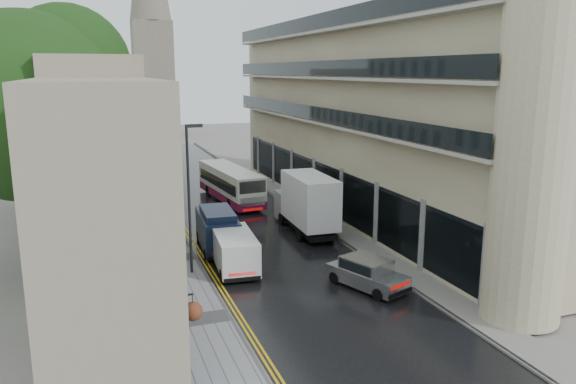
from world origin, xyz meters
TOP-DOWN VIEW (x-y plane):
  - road at (0.00, 27.50)m, footprint 9.00×85.00m
  - left_sidewalk at (-5.85, 27.50)m, footprint 2.70×85.00m
  - right_sidewalk at (5.40, 27.50)m, footprint 1.80×85.00m
  - old_shop_row at (-9.45, 30.00)m, footprint 4.50×56.00m
  - modern_block at (10.30, 26.00)m, footprint 8.00×40.00m
  - church_spire at (0.50, 82.00)m, footprint 6.40×6.40m
  - tree_near at (-12.50, 20.00)m, footprint 10.56×10.56m
  - tree_far at (-12.20, 33.00)m, footprint 9.24×9.24m
  - cream_bus at (0.01, 29.57)m, footprint 3.21×10.15m
  - white_lorry at (2.20, 20.25)m, footprint 2.50×7.52m
  - silver_hatchback at (2.35, 10.30)m, footprint 3.11×4.42m
  - white_van at (-3.92, 14.98)m, footprint 2.33×4.71m
  - navy_van at (-4.00, 18.66)m, footprint 2.33×5.13m
  - pedestrian at (-5.99, 22.18)m, footprint 0.75×0.56m
  - lamp_post_near at (-5.17, 16.62)m, footprint 0.87×0.22m
  - lamp_post_far at (-4.89, 34.81)m, footprint 0.86×0.38m

SIDE VIEW (x-z plane):
  - road at x=0.00m, z-range 0.00..0.02m
  - left_sidewalk at x=-5.85m, z-range 0.00..0.12m
  - right_sidewalk at x=5.40m, z-range 0.00..0.12m
  - silver_hatchback at x=2.35m, z-range 0.02..1.54m
  - pedestrian at x=-5.99m, z-range 0.12..1.97m
  - white_van at x=-3.92m, z-range 0.02..2.08m
  - navy_van at x=-4.00m, z-range 0.02..2.57m
  - cream_bus at x=0.01m, z-range 0.02..2.74m
  - white_lorry at x=2.20m, z-range 0.02..3.93m
  - lamp_post_far at x=-4.89m, z-range 0.12..7.60m
  - lamp_post_near at x=-5.17m, z-range 0.12..7.79m
  - old_shop_row at x=-9.45m, z-range 0.00..12.00m
  - tree_far at x=-12.20m, z-range 0.00..12.46m
  - tree_near at x=-12.50m, z-range 0.00..13.89m
  - modern_block at x=10.30m, z-range 0.00..14.00m
  - church_spire at x=0.50m, z-range 0.00..40.00m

